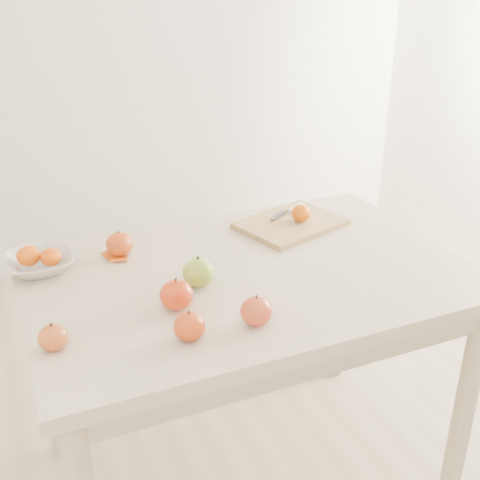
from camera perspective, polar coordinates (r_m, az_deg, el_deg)
name	(u,v)px	position (r m, az deg, el deg)	size (l,w,h in m)	color
ground	(246,472)	(2.12, 0.58, -21.12)	(3.50, 3.50, 0.00)	#C6B293
table	(247,301)	(1.71, 0.67, -5.79)	(1.20, 0.80, 0.75)	beige
cutting_board	(291,224)	(1.93, 4.84, 1.55)	(0.32, 0.23, 0.02)	tan
board_tangerine	(301,213)	(1.93, 5.81, 2.57)	(0.06, 0.06, 0.05)	#E15F07
fruit_bowl	(40,263)	(1.73, -18.46, -2.10)	(0.19, 0.19, 0.05)	silver
bowl_tangerine_near	(29,256)	(1.73, -19.41, -1.42)	(0.06, 0.06, 0.06)	#DC4607
bowl_tangerine_far	(51,257)	(1.71, -17.50, -1.55)	(0.06, 0.06, 0.05)	#E75E08
orange_peel_a	(114,255)	(1.77, -11.85, -1.42)	(0.06, 0.04, 0.00)	#D5510F
orange_peel_b	(119,260)	(1.75, -11.36, -1.85)	(0.04, 0.04, 0.00)	#DF540F
paring_knife	(293,209)	(2.01, 5.09, 2.91)	(0.16, 0.09, 0.01)	white
apple_green	(198,272)	(1.57, -3.97, -3.06)	(0.08, 0.08, 0.08)	olive
apple_red_e	(256,311)	(1.41, 1.56, -6.76)	(0.08, 0.08, 0.07)	maroon
apple_red_b	(177,295)	(1.48, -6.03, -5.18)	(0.08, 0.08, 0.07)	#A5030B
apple_red_a	(120,244)	(1.76, -11.35, -0.40)	(0.08, 0.08, 0.07)	maroon
apple_red_c	(189,327)	(1.36, -4.83, -8.18)	(0.07, 0.07, 0.07)	#900A03
apple_red_d	(53,338)	(1.39, -17.31, -8.83)	(0.07, 0.07, 0.06)	maroon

